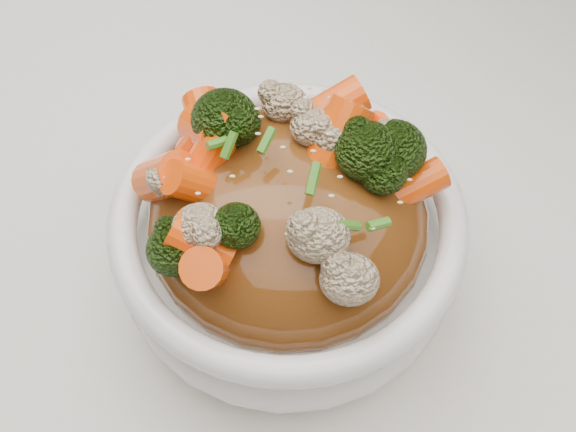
# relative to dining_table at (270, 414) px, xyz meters

# --- Properties ---
(dining_table) EXTENTS (1.20, 0.80, 0.75)m
(dining_table) POSITION_rel_dining_table_xyz_m (0.00, 0.00, 0.00)
(dining_table) COLOR #59321E
(dining_table) RESTS_ON floor
(tablecloth) EXTENTS (1.20, 0.80, 0.04)m
(tablecloth) POSITION_rel_dining_table_xyz_m (0.00, 0.00, 0.35)
(tablecloth) COLOR white
(tablecloth) RESTS_ON dining_table
(bowl) EXTENTS (0.21, 0.21, 0.08)m
(bowl) POSITION_rel_dining_table_xyz_m (0.02, -0.03, 0.41)
(bowl) COLOR white
(bowl) RESTS_ON tablecloth
(sauce_base) EXTENTS (0.16, 0.16, 0.09)m
(sauce_base) POSITION_rel_dining_table_xyz_m (0.02, -0.03, 0.44)
(sauce_base) COLOR #613210
(sauce_base) RESTS_ON bowl
(carrots) EXTENTS (0.16, 0.16, 0.05)m
(carrots) POSITION_rel_dining_table_xyz_m (0.02, -0.03, 0.50)
(carrots) COLOR #FF5008
(carrots) RESTS_ON sauce_base
(broccoli) EXTENTS (0.16, 0.16, 0.04)m
(broccoli) POSITION_rel_dining_table_xyz_m (0.02, -0.03, 0.50)
(broccoli) COLOR black
(broccoli) RESTS_ON sauce_base
(cauliflower) EXTENTS (0.16, 0.16, 0.03)m
(cauliflower) POSITION_rel_dining_table_xyz_m (0.02, -0.03, 0.49)
(cauliflower) COLOR beige
(cauliflower) RESTS_ON sauce_base
(scallions) EXTENTS (0.12, 0.12, 0.02)m
(scallions) POSITION_rel_dining_table_xyz_m (0.02, -0.03, 0.50)
(scallions) COLOR #39791C
(scallions) RESTS_ON sauce_base
(sesame_seeds) EXTENTS (0.15, 0.15, 0.01)m
(sesame_seeds) POSITION_rel_dining_table_xyz_m (0.02, -0.03, 0.50)
(sesame_seeds) COLOR beige
(sesame_seeds) RESTS_ON sauce_base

